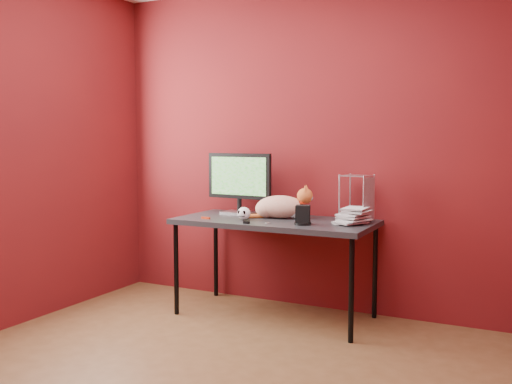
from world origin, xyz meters
The scene contains 11 objects.
room centered at (0.00, 0.00, 1.45)m, with size 3.52×3.52×2.61m.
desk centered at (-0.15, 1.37, 0.70)m, with size 1.50×0.70×0.75m.
monitor centered at (-0.54, 1.53, 1.03)m, with size 0.57×0.20×0.49m.
cat centered at (-0.13, 1.45, 0.84)m, with size 0.53×0.31×0.26m.
skull_mug centered at (-0.35, 1.24, 0.80)m, with size 0.10×0.10×0.10m.
speaker centered at (0.14, 1.22, 0.81)m, with size 0.12×0.12×0.14m.
book_stack centered at (0.38, 1.44, 1.42)m, with size 0.25×0.27×1.33m.
wire_rack centered at (0.43, 1.57, 0.92)m, with size 0.23×0.20×0.35m.
pocket_knife centered at (-0.64, 1.16, 0.76)m, with size 0.07×0.02×0.01m, color #AF270D.
black_gadget centered at (-0.24, 1.08, 0.76)m, with size 0.04×0.03×0.02m, color black.
washer centered at (-0.12, 1.17, 0.75)m, with size 0.04×0.04×0.00m, color #B1B1B6.
Camera 1 is at (1.64, -2.53, 1.35)m, focal length 40.00 mm.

